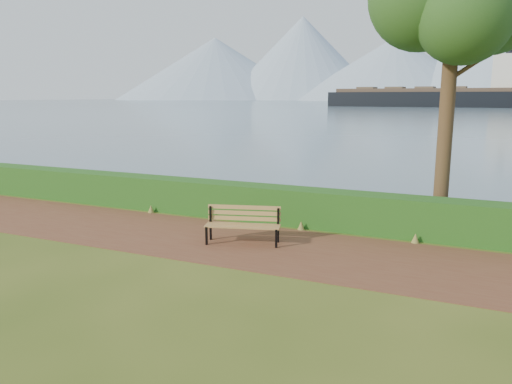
% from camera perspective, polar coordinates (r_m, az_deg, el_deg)
% --- Properties ---
extents(ground, '(140.00, 140.00, 0.00)m').
position_cam_1_polar(ground, '(12.10, -5.29, -5.86)').
color(ground, '#394F16').
rests_on(ground, ground).
extents(path, '(40.00, 3.40, 0.01)m').
position_cam_1_polar(path, '(12.35, -4.60, -5.47)').
color(path, brown).
rests_on(path, ground).
extents(hedge, '(32.00, 0.85, 1.00)m').
position_cam_1_polar(hedge, '(14.22, -0.16, -1.19)').
color(hedge, '#1F4C15').
rests_on(hedge, ground).
extents(water, '(700.00, 510.00, 0.00)m').
position_cam_1_polar(water, '(270.14, 23.41, 9.31)').
color(water, slate).
rests_on(water, ground).
extents(mountains, '(585.00, 190.00, 70.00)m').
position_cam_1_polar(mountains, '(417.08, 22.87, 13.43)').
color(mountains, '#859BB2').
rests_on(mountains, ground).
extents(bench, '(1.85, 0.99, 0.89)m').
position_cam_1_polar(bench, '(11.97, -1.47, -3.45)').
color(bench, black).
rests_on(bench, ground).
extents(cargo_ship, '(65.96, 13.70, 19.89)m').
position_cam_1_polar(cargo_ship, '(169.36, 20.27, 10.10)').
color(cargo_ship, black).
rests_on(cargo_ship, ground).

